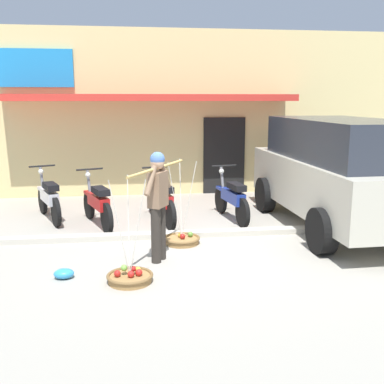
% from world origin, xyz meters
% --- Properties ---
extents(ground_plane, '(90.00, 90.00, 0.00)m').
position_xyz_m(ground_plane, '(0.00, 0.00, 0.00)').
color(ground_plane, '#9E998C').
extents(sidewalk_curb, '(20.00, 0.24, 0.10)m').
position_xyz_m(sidewalk_curb, '(0.00, 0.70, 0.05)').
color(sidewalk_curb, '#BAB4A5').
rests_on(sidewalk_curb, ground).
extents(fruit_vendor, '(0.93, 1.64, 1.70)m').
position_xyz_m(fruit_vendor, '(-0.53, -0.49, 0.98)').
color(fruit_vendor, '#2D2823').
rests_on(fruit_vendor, ground).
extents(fruit_basket_left_side, '(0.64, 0.64, 1.45)m').
position_xyz_m(fruit_basket_left_side, '(-0.97, -1.30, 0.08)').
color(fruit_basket_left_side, '#9E7542').
rests_on(fruit_basket_left_side, ground).
extents(fruit_basket_right_side, '(0.64, 0.64, 1.45)m').
position_xyz_m(fruit_basket_right_side, '(-0.08, 0.32, 0.08)').
color(fruit_basket_right_side, '#9E7542').
rests_on(fruit_basket_right_side, ground).
extents(motorcycle_nearest_shop, '(0.80, 1.72, 1.09)m').
position_xyz_m(motorcycle_nearest_shop, '(-2.62, 2.25, 0.45)').
color(motorcycle_nearest_shop, black).
rests_on(motorcycle_nearest_shop, ground).
extents(motorcycle_second_in_row, '(0.76, 1.74, 1.09)m').
position_xyz_m(motorcycle_second_in_row, '(-1.60, 1.65, 0.45)').
color(motorcycle_second_in_row, black).
rests_on(motorcycle_second_in_row, ground).
extents(motorcycle_third_in_row, '(0.59, 1.80, 1.09)m').
position_xyz_m(motorcycle_third_in_row, '(-0.33, 1.75, 0.45)').
color(motorcycle_third_in_row, black).
rests_on(motorcycle_third_in_row, ground).
extents(motorcycle_end_of_row, '(0.54, 1.81, 1.09)m').
position_xyz_m(motorcycle_end_of_row, '(1.12, 1.76, 0.45)').
color(motorcycle_end_of_row, black).
rests_on(motorcycle_end_of_row, ground).
extents(parked_truck, '(2.26, 4.86, 2.10)m').
position_xyz_m(parked_truck, '(3.01, 0.94, 1.13)').
color(parked_truck, beige).
rests_on(parked_truck, ground).
extents(storefront_building, '(13.00, 6.00, 4.20)m').
position_xyz_m(storefront_building, '(-0.44, 7.07, 2.10)').
color(storefront_building, '#DBC684').
rests_on(storefront_building, ground).
extents(plastic_litter_bag, '(0.28, 0.22, 0.14)m').
position_xyz_m(plastic_litter_bag, '(-1.89, -1.05, 0.07)').
color(plastic_litter_bag, '#3393D1').
rests_on(plastic_litter_bag, ground).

